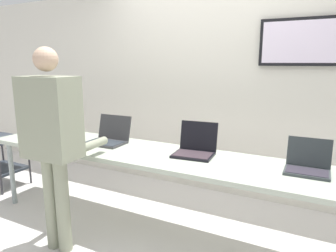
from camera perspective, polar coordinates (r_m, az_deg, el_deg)
ground at (r=3.03m, az=-0.80°, el=-19.19°), size 8.00×8.00×0.04m
back_wall at (r=3.64m, az=7.97°, el=6.59°), size 8.00×0.11×2.41m
workbench at (r=2.73m, az=-0.85°, el=-6.10°), size 3.69×0.70×0.74m
laptop_station_0 at (r=3.78m, az=-21.66°, el=-0.38°), size 0.32×0.35×0.22m
laptop_station_1 at (r=3.14m, az=-10.86°, el=-1.97°), size 0.38×0.32×0.26m
laptop_station_2 at (r=2.70m, az=5.06°, el=-3.97°), size 0.36×0.35×0.27m
laptop_station_3 at (r=2.50m, az=24.37°, el=-6.46°), size 0.31×0.28×0.24m
person at (r=2.57m, az=-20.58°, el=-1.12°), size 0.45×0.60×1.65m
coffee_mug at (r=3.16m, az=-20.26°, el=-2.76°), size 0.09×0.09×0.08m
storage_cart at (r=4.40m, az=-28.51°, el=-4.52°), size 0.56×0.44×0.62m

